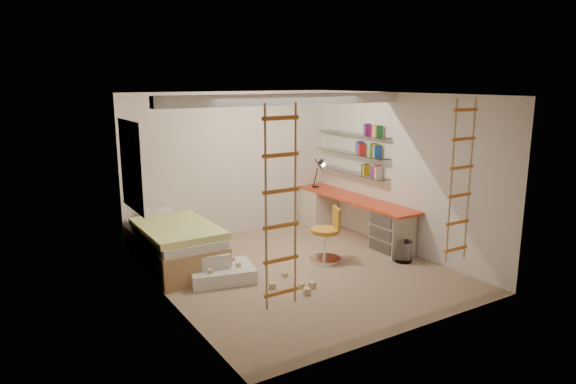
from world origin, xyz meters
TOP-DOWN VIEW (x-y plane):
  - floor at (0.00, 0.00)m, footprint 4.50×4.50m
  - ceiling_beam at (0.00, 0.30)m, footprint 4.00×0.18m
  - window_frame at (-1.97, 1.50)m, footprint 0.06×1.15m
  - window_blind at (-1.93, 1.50)m, footprint 0.02×1.00m
  - rope_ladder_left at (-1.35, -1.75)m, footprint 0.41×0.04m
  - rope_ladder_right at (1.35, -1.75)m, footprint 0.41×0.04m
  - waste_bin at (1.61, -0.54)m, footprint 0.27×0.27m
  - desk at (1.72, 0.86)m, footprint 0.56×2.80m
  - shelves at (1.87, 1.13)m, footprint 0.25×1.80m
  - bed at (-1.48, 1.23)m, footprint 1.02×2.00m
  - task_lamp at (1.67, 1.82)m, footprint 0.14×0.36m
  - swivel_chair at (0.59, 0.12)m, footprint 0.66×0.66m
  - play_platform at (-1.17, 0.32)m, footprint 1.03×0.88m
  - toy_blocks at (-0.81, -0.05)m, footprint 1.24×1.29m
  - books at (1.87, 1.13)m, footprint 0.14×0.70m

SIDE VIEW (x-z plane):
  - floor at x=0.00m, z-range 0.00..0.00m
  - play_platform at x=-1.17m, z-range -0.04..0.35m
  - waste_bin at x=1.61m, z-range 0.00..0.33m
  - toy_blocks at x=-0.81m, z-range -0.10..0.57m
  - swivel_chair at x=0.59m, z-range -0.11..0.75m
  - bed at x=-1.48m, z-range -0.02..0.67m
  - desk at x=1.72m, z-range 0.03..0.78m
  - task_lamp at x=1.67m, z-range 0.85..1.42m
  - shelves at x=1.87m, z-range 1.14..1.86m
  - rope_ladder_left at x=-1.35m, z-range 0.45..2.58m
  - rope_ladder_right at x=1.35m, z-range 0.45..2.58m
  - window_frame at x=-1.97m, z-range 0.88..2.23m
  - window_blind at x=-1.93m, z-range 0.95..2.15m
  - books at x=1.87m, z-range 1.16..2.08m
  - ceiling_beam at x=0.00m, z-range 2.44..2.60m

